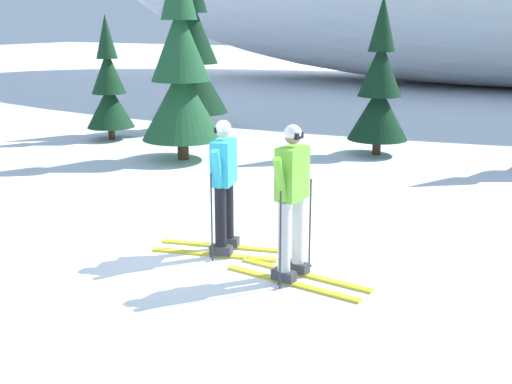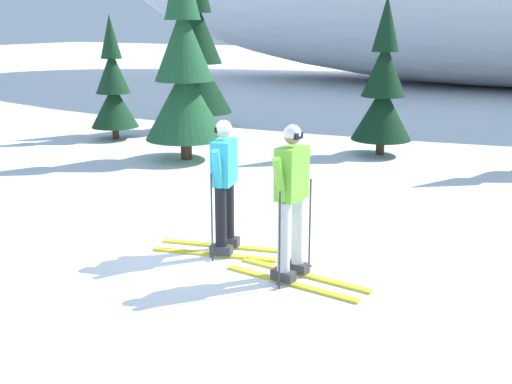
{
  "view_description": "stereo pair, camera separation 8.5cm",
  "coord_description": "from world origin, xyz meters",
  "px_view_note": "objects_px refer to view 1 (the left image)",
  "views": [
    {
      "loc": [
        4.59,
        -6.34,
        3.0
      ],
      "look_at": [
        1.03,
        0.3,
        0.95
      ],
      "focal_mm": 44.67,
      "sensor_mm": 36.0,
      "label": 1
    },
    {
      "loc": [
        4.67,
        -6.3,
        3.0
      ],
      "look_at": [
        1.03,
        0.3,
        0.95
      ],
      "focal_mm": 44.67,
      "sensor_mm": 36.0,
      "label": 2
    }
  ],
  "objects_px": {
    "pine_tree_left": "(193,56)",
    "pine_tree_center": "(379,90)",
    "skier_cyan_jacket": "(223,184)",
    "pine_tree_center_left": "(181,72)",
    "skier_lime_jacket": "(292,200)",
    "pine_tree_far_left": "(109,88)"
  },
  "relations": [
    {
      "from": "pine_tree_left",
      "to": "pine_tree_center_left",
      "type": "relative_size",
      "value": 1.06
    },
    {
      "from": "pine_tree_far_left",
      "to": "skier_cyan_jacket",
      "type": "bearing_deg",
      "value": -39.93
    },
    {
      "from": "pine_tree_left",
      "to": "pine_tree_center_left",
      "type": "height_order",
      "value": "pine_tree_left"
    },
    {
      "from": "skier_lime_jacket",
      "to": "pine_tree_far_left",
      "type": "distance_m",
      "value": 10.07
    },
    {
      "from": "skier_cyan_jacket",
      "to": "skier_lime_jacket",
      "type": "height_order",
      "value": "skier_lime_jacket"
    },
    {
      "from": "skier_lime_jacket",
      "to": "pine_tree_far_left",
      "type": "height_order",
      "value": "pine_tree_far_left"
    },
    {
      "from": "skier_cyan_jacket",
      "to": "pine_tree_center_left",
      "type": "height_order",
      "value": "pine_tree_center_left"
    },
    {
      "from": "pine_tree_far_left",
      "to": "pine_tree_left",
      "type": "distance_m",
      "value": 2.6
    },
    {
      "from": "skier_cyan_jacket",
      "to": "skier_lime_jacket",
      "type": "xyz_separation_m",
      "value": [
        1.17,
        -0.39,
        0.04
      ]
    },
    {
      "from": "skier_cyan_jacket",
      "to": "pine_tree_center",
      "type": "height_order",
      "value": "pine_tree_center"
    },
    {
      "from": "skier_cyan_jacket",
      "to": "pine_tree_center_left",
      "type": "bearing_deg",
      "value": 129.8
    },
    {
      "from": "pine_tree_left",
      "to": "pine_tree_center",
      "type": "height_order",
      "value": "pine_tree_left"
    },
    {
      "from": "skier_cyan_jacket",
      "to": "pine_tree_center_left",
      "type": "distance_m",
      "value": 6.02
    },
    {
      "from": "pine_tree_left",
      "to": "pine_tree_center",
      "type": "distance_m",
      "value": 5.65
    },
    {
      "from": "pine_tree_far_left",
      "to": "pine_tree_center",
      "type": "xyz_separation_m",
      "value": [
        6.63,
        1.38,
        0.17
      ]
    },
    {
      "from": "skier_lime_jacket",
      "to": "pine_tree_center_left",
      "type": "bearing_deg",
      "value": 135.1
    },
    {
      "from": "skier_cyan_jacket",
      "to": "pine_tree_center_left",
      "type": "xyz_separation_m",
      "value": [
        -3.8,
        4.56,
        0.98
      ]
    },
    {
      "from": "skier_lime_jacket",
      "to": "pine_tree_far_left",
      "type": "xyz_separation_m",
      "value": [
        -8.0,
        6.11,
        0.34
      ]
    },
    {
      "from": "pine_tree_far_left",
      "to": "pine_tree_center",
      "type": "height_order",
      "value": "pine_tree_center"
    },
    {
      "from": "pine_tree_center_left",
      "to": "pine_tree_left",
      "type": "bearing_deg",
      "value": 119.82
    },
    {
      "from": "pine_tree_far_left",
      "to": "pine_tree_left",
      "type": "xyz_separation_m",
      "value": [
        1.07,
        2.26,
        0.72
      ]
    },
    {
      "from": "skier_cyan_jacket",
      "to": "pine_tree_left",
      "type": "bearing_deg",
      "value": 125.83
    }
  ]
}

